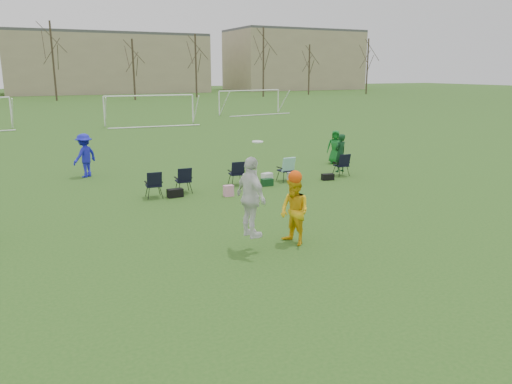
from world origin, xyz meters
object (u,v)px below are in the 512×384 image
goal_mid (149,101)px  fielder_blue (85,155)px  goal_right (250,95)px  center_contest (272,204)px  fielder_green_far (335,147)px

goal_mid → fielder_blue: bearing=-107.8°
goal_right → fielder_blue: bearing=-135.9°
center_contest → goal_right: 40.28m
center_contest → goal_right: center_contest is taller
fielder_blue → goal_right: size_ratio=0.25×
fielder_blue → center_contest: 11.64m
center_contest → fielder_blue: bearing=105.1°
fielder_blue → goal_mid: (7.77, 19.40, 1.00)m
fielder_blue → fielder_green_far: fielder_blue is taller
fielder_green_far → center_contest: bearing=-93.9°
goal_mid → fielder_green_far: bearing=-76.4°
center_contest → goal_mid: 31.01m
center_contest → goal_mid: (4.73, 30.63, 0.75)m
fielder_blue → center_contest: bearing=66.5°
goal_right → goal_mid: bearing=-161.4°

